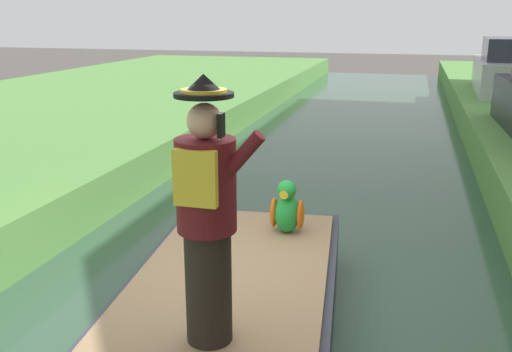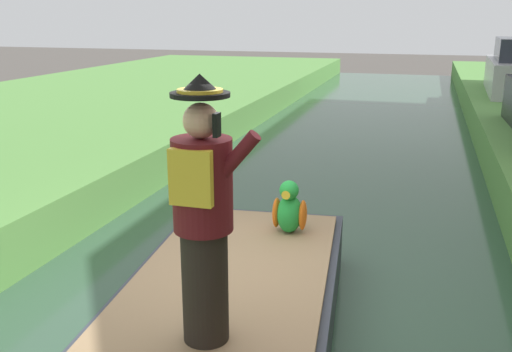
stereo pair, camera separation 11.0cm
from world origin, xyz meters
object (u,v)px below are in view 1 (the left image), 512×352
Objects in this scene: boat at (225,321)px; parked_car_silver at (510,70)px; parrot_plush at (287,210)px; person_pirate at (207,215)px.

parked_car_silver is (4.01, 13.22, 1.01)m from boat.
parrot_plush is (0.23, 1.39, 0.55)m from boat.
boat is 13.85m from parked_car_silver.
parked_car_silver is (3.87, 13.97, -0.22)m from person_pirate.
person_pirate is 0.46× the size of parked_car_silver.
person_pirate is 3.25× the size of parrot_plush.
person_pirate is at bearing -79.53° from boat.
boat is 7.65× the size of parrot_plush.
parrot_plush reaches higher than boat.
person_pirate is at bearing -92.41° from parrot_plush.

